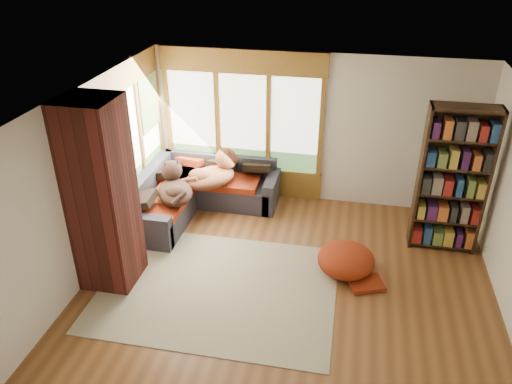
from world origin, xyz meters
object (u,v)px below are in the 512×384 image
at_px(sectional_sofa, 190,193).
at_px(pouf, 346,259).
at_px(dog_brindle, 174,183).
at_px(brick_chimney, 102,196).
at_px(area_rug, 218,288).
at_px(bookshelf, 452,181).
at_px(dog_tan, 214,169).

xyz_separation_m(sectional_sofa, pouf, (2.70, -1.28, -0.07)).
height_order(sectional_sofa, dog_brindle, dog_brindle).
xyz_separation_m(brick_chimney, sectional_sofa, (0.45, 2.05, -1.00)).
bearing_deg(dog_brindle, area_rug, -169.34).
height_order(bookshelf, dog_tan, bookshelf).
height_order(sectional_sofa, bookshelf, bookshelf).
bearing_deg(pouf, brick_chimney, -166.39).
distance_m(sectional_sofa, pouf, 3.00).
height_order(sectional_sofa, area_rug, sectional_sofa).
xyz_separation_m(area_rug, pouf, (1.67, 0.70, 0.22)).
relative_size(pouf, dog_tan, 0.76).
xyz_separation_m(pouf, dog_brindle, (-2.76, 0.73, 0.55)).
bearing_deg(bookshelf, pouf, -145.11).
height_order(area_rug, dog_tan, dog_tan).
bearing_deg(sectional_sofa, dog_tan, 0.76).
height_order(brick_chimney, dog_tan, brick_chimney).
xyz_separation_m(brick_chimney, pouf, (3.15, 0.76, -1.07)).
relative_size(bookshelf, pouf, 2.79).
xyz_separation_m(dog_tan, dog_brindle, (-0.49, -0.58, -0.02)).
bearing_deg(dog_brindle, sectional_sofa, -32.46).
height_order(pouf, dog_brindle, dog_brindle).
bearing_deg(dog_tan, brick_chimney, -161.43).
bearing_deg(area_rug, brick_chimney, -177.60).
bearing_deg(bookshelf, area_rug, -151.37).
height_order(area_rug, dog_brindle, dog_brindle).
distance_m(sectional_sofa, area_rug, 2.26).
xyz_separation_m(bookshelf, dog_tan, (-3.66, 0.34, -0.32)).
bearing_deg(area_rug, sectional_sofa, 117.55).
distance_m(area_rug, dog_brindle, 1.96).
distance_m(brick_chimney, dog_tan, 2.30).
height_order(sectional_sofa, dog_tan, dog_tan).
xyz_separation_m(bookshelf, dog_brindle, (-4.15, -0.24, -0.35)).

